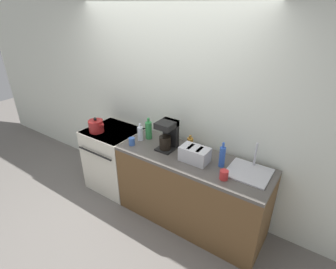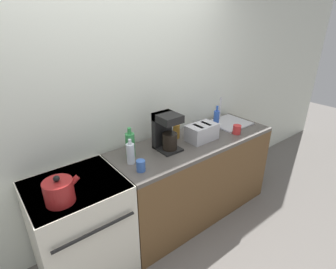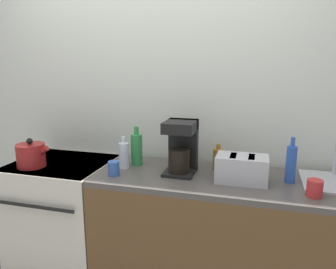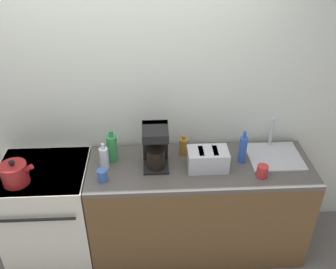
% 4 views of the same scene
% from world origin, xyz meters
% --- Properties ---
extents(wall_back, '(8.00, 0.05, 2.60)m').
position_xyz_m(wall_back, '(0.00, 0.69, 1.30)').
color(wall_back, silver).
rests_on(wall_back, ground_plane).
extents(stove, '(0.71, 0.67, 0.91)m').
position_xyz_m(stove, '(-0.62, 0.32, 0.47)').
color(stove, silver).
rests_on(stove, ground_plane).
extents(counter_block, '(1.80, 0.63, 0.91)m').
position_xyz_m(counter_block, '(0.64, 0.31, 0.46)').
color(counter_block, brown).
rests_on(counter_block, ground_plane).
extents(kettle, '(0.25, 0.20, 0.21)m').
position_xyz_m(kettle, '(-0.76, 0.17, 1.00)').
color(kettle, maroon).
rests_on(kettle, stove).
extents(toaster, '(0.32, 0.20, 0.17)m').
position_xyz_m(toaster, '(0.69, 0.28, 1.00)').
color(toaster, '#BCBCC1').
rests_on(toaster, counter_block).
extents(coffee_maker, '(0.20, 0.24, 0.35)m').
position_xyz_m(coffee_maker, '(0.28, 0.35, 1.10)').
color(coffee_maker, black).
rests_on(coffee_maker, counter_block).
extents(sink_tray, '(0.43, 0.40, 0.28)m').
position_xyz_m(sink_tray, '(1.26, 0.40, 0.93)').
color(sink_tray, '#B7B7BC').
rests_on(sink_tray, counter_block).
extents(bottle_green, '(0.08, 0.08, 0.28)m').
position_xyz_m(bottle_green, '(-0.06, 0.42, 1.03)').
color(bottle_green, '#338C47').
rests_on(bottle_green, counter_block).
extents(bottle_clear, '(0.07, 0.07, 0.22)m').
position_xyz_m(bottle_clear, '(-0.12, 0.32, 1.01)').
color(bottle_clear, silver).
rests_on(bottle_clear, counter_block).
extents(bottle_blue, '(0.06, 0.06, 0.29)m').
position_xyz_m(bottle_blue, '(0.98, 0.35, 1.03)').
color(bottle_blue, '#2D56B7').
rests_on(bottle_blue, counter_block).
extents(bottle_amber, '(0.07, 0.07, 0.18)m').
position_xyz_m(bottle_amber, '(0.52, 0.47, 0.99)').
color(bottle_amber, '#9E6B23').
rests_on(bottle_amber, counter_block).
extents(cup_blue, '(0.07, 0.07, 0.10)m').
position_xyz_m(cup_blue, '(-0.12, 0.16, 0.96)').
color(cup_blue, '#3860B2').
rests_on(cup_blue, counter_block).
extents(cup_red, '(0.09, 0.09, 0.10)m').
position_xyz_m(cup_red, '(1.09, 0.15, 0.96)').
color(cup_red, red).
rests_on(cup_red, counter_block).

